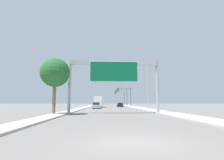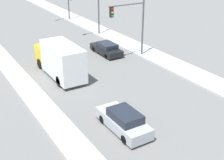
% 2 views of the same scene
% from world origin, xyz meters
% --- Properties ---
extents(ground_plane, '(300.00, 300.00, 0.00)m').
position_xyz_m(ground_plane, '(0.00, 0.00, 0.00)').
color(ground_plane, slate).
extents(sidewalk_right, '(3.00, 120.00, 0.15)m').
position_xyz_m(sidewalk_right, '(7.75, 60.00, 0.07)').
color(sidewalk_right, '#B5B5B5').
rests_on(sidewalk_right, ground).
extents(median_strip_left, '(2.00, 120.00, 0.15)m').
position_xyz_m(median_strip_left, '(-7.25, 60.00, 0.07)').
color(median_strip_left, '#B5B5B5').
rests_on(median_strip_left, ground).
extents(sign_gantry, '(13.31, 0.73, 7.82)m').
position_xyz_m(sign_gantry, '(0.00, 17.88, 6.22)').
color(sign_gantry, '#9EA0A5').
rests_on(sign_gantry, ground).
extents(car_near_left, '(1.83, 4.68, 1.53)m').
position_xyz_m(car_near_left, '(-3.50, 36.23, 0.72)').
color(car_near_left, '#A5A8AD').
rests_on(car_near_left, ground).
extents(car_far_center, '(1.85, 4.61, 1.37)m').
position_xyz_m(car_far_center, '(3.50, 50.45, 0.65)').
color(car_far_center, black).
rests_on(car_far_center, ground).
extents(truck_box_primary, '(2.36, 7.67, 3.35)m').
position_xyz_m(truck_box_primary, '(-3.50, 47.28, 1.70)').
color(truck_box_primary, yellow).
rests_on(truck_box_primary, ground).
extents(traffic_light_near_intersection, '(4.50, 0.32, 6.27)m').
position_xyz_m(traffic_light_near_intersection, '(5.34, 48.00, 4.24)').
color(traffic_light_near_intersection, '#4C4C4F').
rests_on(traffic_light_near_intersection, ground).
extents(traffic_light_mid_block, '(4.48, 0.32, 6.52)m').
position_xyz_m(traffic_light_mid_block, '(5.38, 58.00, 4.39)').
color(traffic_light_mid_block, '#4C4C4F').
rests_on(traffic_light_mid_block, ground).
extents(traffic_light_far_intersection, '(4.34, 0.32, 6.24)m').
position_xyz_m(traffic_light_far_intersection, '(5.39, 68.00, 4.20)').
color(traffic_light_far_intersection, '#4C4C4F').
rests_on(traffic_light_far_intersection, ground).
extents(palm_tree_foreground, '(3.91, 3.91, 7.54)m').
position_xyz_m(palm_tree_foreground, '(-7.99, 15.92, 5.54)').
color(palm_tree_foreground, brown).
rests_on(palm_tree_foreground, ground).
extents(street_lamp_right, '(2.28, 0.28, 8.28)m').
position_xyz_m(street_lamp_right, '(6.58, 25.28, 4.87)').
color(street_lamp_right, '#9EA0A5').
rests_on(street_lamp_right, ground).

